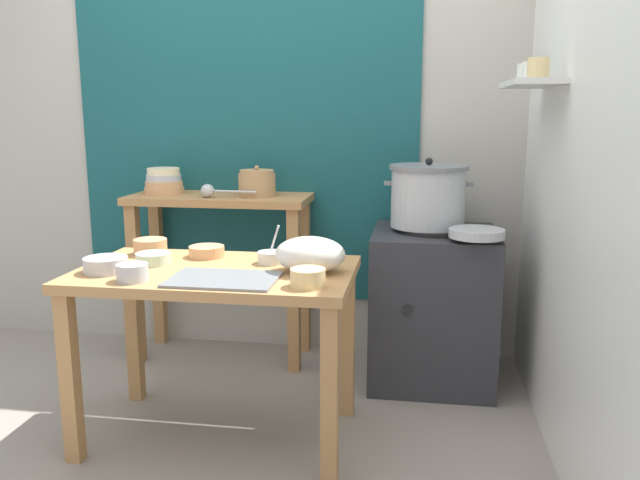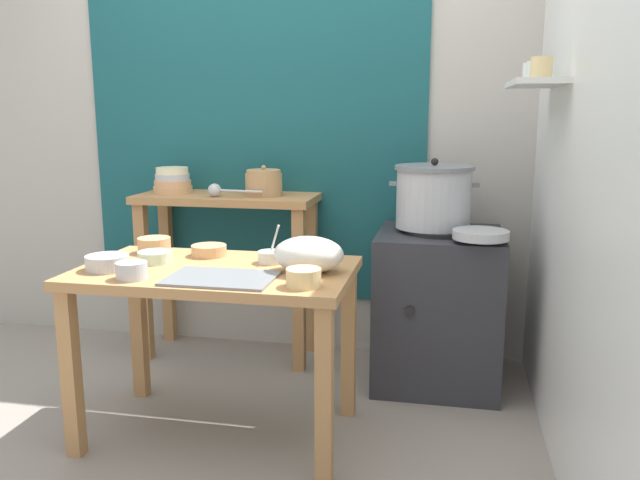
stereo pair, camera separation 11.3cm
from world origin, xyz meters
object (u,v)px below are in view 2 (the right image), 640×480
object	(u,v)px
prep_bowl_4	(154,245)
stove_block	(438,307)
prep_table	(217,294)
prep_bowl_3	(271,256)
steamer_pot	(433,196)
prep_bowl_1	(209,250)
clay_pot	(264,183)
prep_bowl_6	(107,262)
plastic_bag	(309,254)
prep_bowl_2	(155,256)
prep_bowl_0	(304,277)
ladle	(217,190)
wide_pan	(481,235)
serving_tray	(221,278)
back_shelf_table	(228,235)
prep_bowl_5	(132,270)
bowl_stack_enamel	(173,181)

from	to	relation	value
prep_bowl_4	stove_block	bearing A→B (deg)	22.95
prep_table	prep_bowl_3	xyz separation A→B (m)	(0.20, 0.13, 0.14)
steamer_pot	prep_bowl_1	bearing A→B (deg)	-149.36
clay_pot	prep_bowl_6	world-z (taller)	clay_pot
plastic_bag	prep_bowl_2	world-z (taller)	plastic_bag
clay_pot	prep_bowl_2	bearing A→B (deg)	-105.48
prep_bowl_0	prep_bowl_4	size ratio (longest dim) A/B	0.88
clay_pot	prep_bowl_0	distance (m)	1.19
ladle	wide_pan	size ratio (longest dim) A/B	1.20
steamer_pot	ladle	world-z (taller)	steamer_pot
serving_tray	prep_bowl_4	world-z (taller)	prep_bowl_4
serving_tray	prep_bowl_6	xyz separation A→B (m)	(-0.49, 0.05, 0.03)
back_shelf_table	prep_bowl_1	size ratio (longest dim) A/B	6.30
ladle	prep_bowl_1	world-z (taller)	ladle
serving_tray	prep_bowl_0	bearing A→B (deg)	-6.46
clay_pot	prep_bowl_5	xyz separation A→B (m)	(-0.20, -1.10, -0.21)
bowl_stack_enamel	back_shelf_table	bearing A→B (deg)	-0.62
plastic_bag	prep_bowl_4	distance (m)	0.78
stove_block	ladle	size ratio (longest dim) A/B	2.61
back_shelf_table	prep_table	bearing A→B (deg)	-73.50
stove_block	plastic_bag	xyz separation A→B (m)	(-0.49, -0.73, 0.41)
steamer_pot	prep_bowl_2	distance (m)	1.34
prep_table	back_shelf_table	bearing A→B (deg)	106.50
prep_table	prep_bowl_0	bearing A→B (deg)	-26.78
prep_bowl_1	prep_bowl_3	size ratio (longest dim) A/B	0.93
prep_bowl_2	prep_bowl_4	world-z (taller)	prep_bowl_4
clay_pot	plastic_bag	bearing A→B (deg)	-63.46
ladle	prep_bowl_3	world-z (taller)	ladle
wide_pan	bowl_stack_enamel	bearing A→B (deg)	167.49
stove_block	steamer_pot	xyz separation A→B (m)	(-0.04, 0.02, 0.55)
bowl_stack_enamel	prep_bowl_3	bearing A→B (deg)	-44.46
prep_table	clay_pot	world-z (taller)	clay_pot
ladle	serving_tray	xyz separation A→B (m)	(0.36, -0.94, -0.21)
clay_pot	steamer_pot	bearing A→B (deg)	-7.08
ladle	prep_bowl_4	world-z (taller)	ladle
clay_pot	prep_bowl_2	size ratio (longest dim) A/B	1.35
prep_table	serving_tray	size ratio (longest dim) A/B	2.75
prep_bowl_2	prep_bowl_0	bearing A→B (deg)	-19.64
prep_bowl_0	serving_tray	bearing A→B (deg)	173.54
prep_bowl_6	prep_bowl_4	bearing A→B (deg)	83.00
steamer_pot	prep_bowl_1	size ratio (longest dim) A/B	2.82
wide_pan	prep_bowl_3	distance (m)	0.94
plastic_bag	prep_bowl_3	size ratio (longest dim) A/B	1.69
back_shelf_table	bowl_stack_enamel	distance (m)	0.42
prep_bowl_5	prep_bowl_3	bearing A→B (deg)	38.89
back_shelf_table	steamer_pot	distance (m)	1.13
plastic_bag	prep_bowl_3	bearing A→B (deg)	147.05
ladle	prep_bowl_2	xyz separation A→B (m)	(-0.00, -0.73, -0.19)
back_shelf_table	steamer_pot	size ratio (longest dim) A/B	2.23
prep_bowl_4	bowl_stack_enamel	bearing A→B (deg)	106.70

